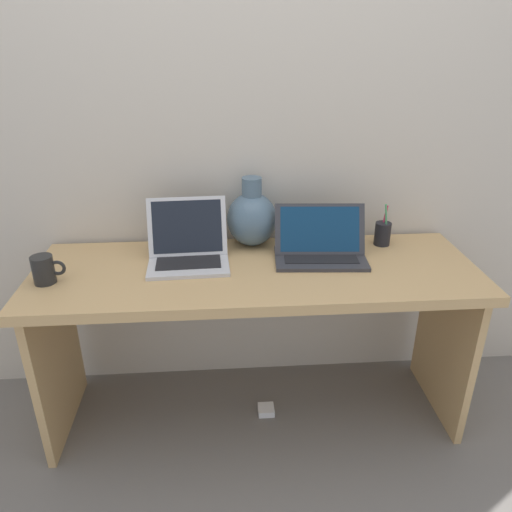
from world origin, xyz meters
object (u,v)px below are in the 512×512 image
Objects in this scene: laptop_left at (188,246)px; coffee_mug at (44,270)px; pen_cup at (383,233)px; power_brick at (266,410)px; laptop_right at (320,245)px; green_vase at (252,218)px.

laptop_left is 2.69× the size of coffee_mug.
power_brick is at bearing -158.87° from pen_cup.
power_brick is (-0.22, -0.09, -0.75)m from laptop_right.
pen_cup is at bearing 20.67° from laptop_right.
green_vase is at bearing 100.43° from power_brick.
power_brick is at bearing 3.82° from coffee_mug.
laptop_left is at bearing -151.03° from green_vase.
power_brick is at bearing -158.25° from laptop_right.
coffee_mug is at bearing -163.37° from laptop_left.
laptop_left is at bearing 16.63° from coffee_mug.
laptop_left is 0.52m from coffee_mug.
green_vase reaches higher than coffee_mug.
pen_cup is (0.81, 0.10, -0.01)m from laptop_left.
power_brick is (-0.50, -0.19, -0.75)m from pen_cup.
laptop_left is at bearing 162.45° from power_brick.
power_brick is at bearing -17.55° from laptop_left.
green_vase is 4.13× the size of power_brick.
laptop_left reaches higher than coffee_mug.
coffee_mug is (-0.76, -0.29, -0.07)m from green_vase.
green_vase is at bearing 21.09° from coffee_mug.
green_vase reaches higher than laptop_left.
pen_cup is at bearing 21.13° from power_brick.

